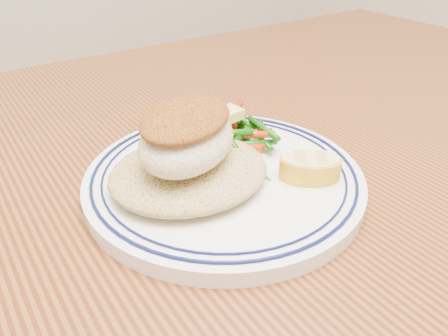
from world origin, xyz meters
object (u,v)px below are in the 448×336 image
fish_fillet (187,135)px  vegetable_pile (230,133)px  plate (224,178)px  rice_pilaf (189,168)px  lemon_wedge (310,166)px  dining_table (205,257)px

fish_fillet → vegetable_pile: size_ratio=1.20×
plate → rice_pilaf: (-0.03, 0.00, 0.02)m
plate → lemon_wedge: (0.06, -0.05, 0.02)m
dining_table → rice_pilaf: 0.13m
rice_pilaf → lemon_wedge: 0.11m
dining_table → fish_fillet: size_ratio=11.75×
dining_table → fish_fillet: (-0.02, -0.01, 0.16)m
plate → rice_pilaf: 0.04m
lemon_wedge → rice_pilaf: bearing=149.2°
rice_pilaf → plate: bearing=-8.1°
plate → vegetable_pile: 0.06m
fish_fillet → plate: bearing=-6.0°
vegetable_pile → lemon_wedge: (0.02, -0.09, -0.00)m
fish_fillet → vegetable_pile: bearing=27.9°
plate → rice_pilaf: size_ratio=1.78×
rice_pilaf → fish_fillet: size_ratio=1.14×
plate → vegetable_pile: vegetable_pile is taller
fish_fillet → lemon_wedge: size_ratio=1.76×
dining_table → plate: size_ratio=5.80×
vegetable_pile → plate: bearing=-130.9°
dining_table → plate: 0.11m
rice_pilaf → vegetable_pile: size_ratio=1.36×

